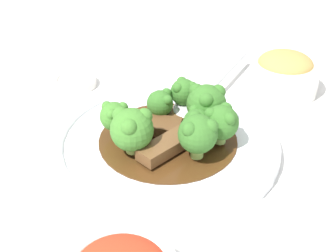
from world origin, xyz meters
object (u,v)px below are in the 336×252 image
at_px(beef_strip_2, 182,122).
at_px(broccoli_floret_5, 163,102).
at_px(broccoli_floret_4, 114,116).
at_px(broccoli_floret_2, 221,122).
at_px(broccoli_floret_7, 132,129).
at_px(broccoli_floret_0, 198,133).
at_px(serving_spoon, 198,101).
at_px(sauce_dish, 75,82).
at_px(side_bowl_appetizer, 284,73).
at_px(beef_strip_1, 165,147).
at_px(beef_strip_0, 152,125).
at_px(broccoli_floret_3, 197,123).
at_px(broccoli_floret_1, 206,103).
at_px(broccoli_floret_6, 184,92).
at_px(main_plate, 168,143).

relative_size(beef_strip_2, broccoli_floret_5, 1.61).
distance_m(broccoli_floret_4, broccoli_floret_5, 0.07).
relative_size(broccoli_floret_2, broccoli_floret_7, 0.88).
xyz_separation_m(beef_strip_2, broccoli_floret_0, (-0.07, -0.00, 0.03)).
distance_m(serving_spoon, sauce_dish, 0.20).
relative_size(beef_strip_2, serving_spoon, 0.33).
bearing_deg(broccoli_floret_7, side_bowl_appetizer, -63.71).
bearing_deg(broccoli_floret_0, side_bowl_appetizer, -49.98).
bearing_deg(broccoli_floret_7, broccoli_floret_2, -93.50).
xyz_separation_m(beef_strip_1, broccoli_floret_5, (0.07, -0.01, 0.01)).
bearing_deg(side_bowl_appetizer, sauce_dish, 73.13).
bearing_deg(broccoli_floret_5, beef_strip_2, -140.57).
relative_size(beef_strip_0, serving_spoon, 0.42).
bearing_deg(broccoli_floret_3, broccoli_floret_1, -35.78).
distance_m(beef_strip_2, sauce_dish, 0.21).
height_order(broccoli_floret_1, broccoli_floret_3, broccoli_floret_1).
relative_size(broccoli_floret_0, broccoli_floret_5, 1.39).
height_order(broccoli_floret_3, broccoli_floret_4, broccoli_floret_4).
relative_size(broccoli_floret_0, serving_spoon, 0.29).
bearing_deg(broccoli_floret_5, serving_spoon, -69.71).
bearing_deg(sauce_dish, beef_strip_0, -154.32).
bearing_deg(broccoli_floret_4, broccoli_floret_6, -71.55).
relative_size(broccoli_floret_4, side_bowl_appetizer, 0.42).
distance_m(broccoli_floret_1, broccoli_floret_3, 0.03).
bearing_deg(broccoli_floret_7, broccoli_floret_3, -86.23).
relative_size(beef_strip_2, broccoli_floret_2, 1.28).
bearing_deg(main_plate, broccoli_floret_3, -113.59).
height_order(beef_strip_1, serving_spoon, same).
bearing_deg(broccoli_floret_4, broccoli_floret_0, -129.53).
distance_m(broccoli_floret_0, side_bowl_appetizer, 0.23).
xyz_separation_m(beef_strip_0, broccoli_floret_5, (0.02, -0.02, 0.02)).
xyz_separation_m(broccoli_floret_2, side_bowl_appetizer, (0.13, -0.14, -0.02)).
height_order(beef_strip_0, side_bowl_appetizer, side_bowl_appetizer).
xyz_separation_m(broccoli_floret_4, side_bowl_appetizer, (0.08, -0.26, -0.01)).
xyz_separation_m(broccoli_floret_1, broccoli_floret_5, (0.03, 0.05, -0.01)).
bearing_deg(serving_spoon, broccoli_floret_2, -179.72).
relative_size(broccoli_floret_1, broccoli_floret_7, 1.01).
distance_m(beef_strip_2, broccoli_floret_6, 0.04).
xyz_separation_m(beef_strip_0, broccoli_floret_6, (0.03, -0.05, 0.02)).
distance_m(broccoli_floret_5, serving_spoon, 0.06).
bearing_deg(broccoli_floret_1, serving_spoon, -6.10).
distance_m(broccoli_floret_3, broccoli_floret_4, 0.10).
bearing_deg(broccoli_floret_5, broccoli_floret_4, 107.84).
height_order(beef_strip_0, serving_spoon, serving_spoon).
xyz_separation_m(broccoli_floret_2, broccoli_floret_4, (0.05, 0.12, -0.00)).
xyz_separation_m(beef_strip_1, beef_strip_2, (0.05, -0.03, -0.00)).
relative_size(beef_strip_0, broccoli_floret_0, 1.47).
distance_m(main_plate, broccoli_floret_4, 0.07).
bearing_deg(broccoli_floret_4, broccoli_floret_1, -94.77).
relative_size(broccoli_floret_1, serving_spoon, 0.30).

